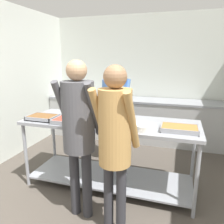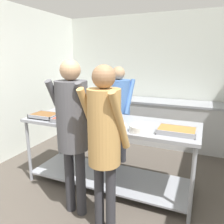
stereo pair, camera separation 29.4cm
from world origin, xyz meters
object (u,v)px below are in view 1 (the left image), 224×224
at_px(serving_tray_vegetables, 68,121).
at_px(guest_serving_right, 115,134).
at_px(broccoli_bowl, 122,125).
at_px(water_bottle, 115,93).
at_px(guest_serving_left, 79,124).
at_px(cook_behind_counter, 114,105).
at_px(sauce_pan, 100,120).
at_px(plate_stack, 145,127).
at_px(serving_tray_roast, 179,129).
at_px(serving_tray_greens, 43,117).

xyz_separation_m(serving_tray_vegetables, guest_serving_right, (0.80, -0.59, 0.10)).
distance_m(serving_tray_vegetables, broccoli_bowl, 0.72).
xyz_separation_m(serving_tray_vegetables, water_bottle, (0.01, 2.02, 0.05)).
distance_m(guest_serving_left, cook_behind_counter, 1.42).
xyz_separation_m(sauce_pan, guest_serving_left, (-0.04, -0.51, 0.09)).
bearing_deg(plate_stack, guest_serving_left, -145.26).
bearing_deg(sauce_pan, broccoli_bowl, -14.93).
distance_m(serving_tray_vegetables, serving_tray_roast, 1.37).
height_order(sauce_pan, plate_stack, sauce_pan).
distance_m(serving_tray_vegetables, cook_behind_counter, 1.03).
bearing_deg(plate_stack, cook_behind_counter, 124.25).
xyz_separation_m(guest_serving_right, water_bottle, (-0.79, 2.61, -0.05)).
height_order(serving_tray_vegetables, serving_tray_roast, same).
bearing_deg(serving_tray_roast, broccoli_bowl, -170.70).
distance_m(serving_tray_greens, cook_behind_counter, 1.19).
bearing_deg(cook_behind_counter, guest_serving_left, -88.17).
xyz_separation_m(serving_tray_greens, sauce_pan, (0.81, 0.03, 0.03)).
relative_size(serving_tray_vegetables, sauce_pan, 0.98).
bearing_deg(cook_behind_counter, guest_serving_right, -72.82).
bearing_deg(serving_tray_vegetables, sauce_pan, 9.60).
relative_size(sauce_pan, serving_tray_roast, 0.90).
bearing_deg(serving_tray_roast, cook_behind_counter, 139.86).
bearing_deg(sauce_pan, serving_tray_vegetables, -170.40).
xyz_separation_m(broccoli_bowl, guest_serving_right, (0.08, -0.57, 0.09)).
xyz_separation_m(plate_stack, water_bottle, (-0.98, 2.03, 0.04)).
xyz_separation_m(serving_tray_greens, plate_stack, (1.40, -0.05, 0.01)).
height_order(sauce_pan, guest_serving_left, guest_serving_left).
bearing_deg(water_bottle, guest_serving_left, -81.88).
height_order(guest_serving_left, water_bottle, guest_serving_left).
distance_m(serving_tray_greens, serving_tray_vegetables, 0.41).
bearing_deg(serving_tray_greens, water_bottle, 77.95).
bearing_deg(water_bottle, plate_stack, -64.31).
distance_m(serving_tray_greens, plate_stack, 1.40).
relative_size(serving_tray_roast, water_bottle, 1.64).
bearing_deg(serving_tray_greens, plate_stack, -1.86).
distance_m(serving_tray_greens, serving_tray_roast, 1.78).
relative_size(plate_stack, water_bottle, 1.09).
height_order(serving_tray_greens, serving_tray_vegetables, same).
relative_size(sauce_pan, cook_behind_counter, 0.23).
bearing_deg(serving_tray_greens, guest_serving_left, -31.71).
bearing_deg(broccoli_bowl, guest_serving_left, -130.03).
xyz_separation_m(serving_tray_roast, water_bottle, (-1.36, 1.93, 0.05)).
bearing_deg(guest_serving_left, water_bottle, 98.12).
distance_m(sauce_pan, cook_behind_counter, 0.91).
xyz_separation_m(serving_tray_roast, guest_serving_right, (-0.57, -0.68, 0.10)).
bearing_deg(guest_serving_right, serving_tray_greens, 152.83).
bearing_deg(guest_serving_right, broccoli_bowl, 97.99).
xyz_separation_m(sauce_pan, plate_stack, (0.59, -0.08, -0.02)).
height_order(serving_tray_greens, plate_stack, plate_stack).
height_order(serving_tray_greens, water_bottle, water_bottle).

